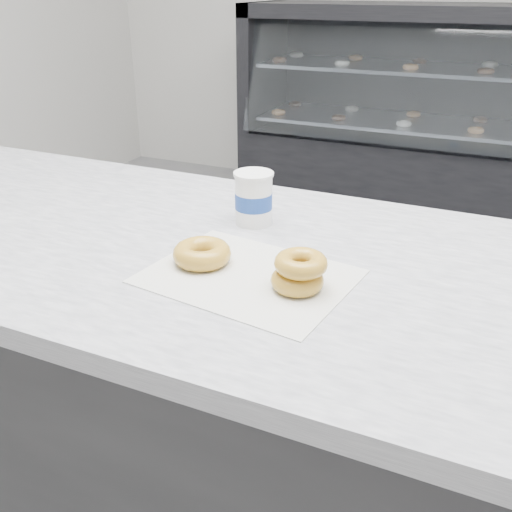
{
  "coord_description": "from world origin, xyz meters",
  "views": [
    {
      "loc": [
        0.39,
        -1.47,
        1.36
      ],
      "look_at": [
        0.03,
        -0.68,
        0.94
      ],
      "focal_mm": 40.0,
      "sensor_mm": 36.0,
      "label": 1
    }
  ],
  "objects_px": {
    "donut_single": "(202,253)",
    "coffee_cup": "(254,198)",
    "counter": "(259,438)",
    "display_case": "(441,140)",
    "donut_stack": "(299,272)"
  },
  "relations": [
    {
      "from": "donut_single",
      "to": "coffee_cup",
      "type": "bearing_deg",
      "value": 88.85
    },
    {
      "from": "counter",
      "to": "donut_single",
      "type": "height_order",
      "value": "donut_single"
    },
    {
      "from": "display_case",
      "to": "donut_single",
      "type": "height_order",
      "value": "display_case"
    },
    {
      "from": "donut_stack",
      "to": "display_case",
      "type": "bearing_deg",
      "value": 92.29
    },
    {
      "from": "donut_single",
      "to": "coffee_cup",
      "type": "xyz_separation_m",
      "value": [
        0.0,
        0.21,
        0.04
      ]
    },
    {
      "from": "donut_single",
      "to": "donut_stack",
      "type": "bearing_deg",
      "value": -5.58
    },
    {
      "from": "donut_single",
      "to": "donut_stack",
      "type": "relative_size",
      "value": 0.97
    },
    {
      "from": "coffee_cup",
      "to": "donut_single",
      "type": "bearing_deg",
      "value": -84.43
    },
    {
      "from": "counter",
      "to": "donut_stack",
      "type": "height_order",
      "value": "donut_stack"
    },
    {
      "from": "counter",
      "to": "donut_single",
      "type": "relative_size",
      "value": 29.13
    },
    {
      "from": "counter",
      "to": "coffee_cup",
      "type": "bearing_deg",
      "value": 118.63
    },
    {
      "from": "display_case",
      "to": "counter",
      "type": "bearing_deg",
      "value": -90.0
    },
    {
      "from": "donut_stack",
      "to": "coffee_cup",
      "type": "xyz_separation_m",
      "value": [
        -0.19,
        0.23,
        0.02
      ]
    },
    {
      "from": "display_case",
      "to": "donut_stack",
      "type": "bearing_deg",
      "value": -87.71
    },
    {
      "from": "donut_stack",
      "to": "donut_single",
      "type": "bearing_deg",
      "value": 174.42
    }
  ]
}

